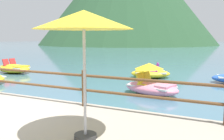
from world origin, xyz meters
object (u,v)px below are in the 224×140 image
object	(u,v)px
pedal_boat_0	(151,85)
pedal_boat_4	(14,68)
beach_umbrella	(84,22)
pedal_boat_3	(150,73)

from	to	relation	value
pedal_boat_0	pedal_boat_4	distance (m)	9.63
beach_umbrella	pedal_boat_4	distance (m)	12.66
pedal_boat_0	pedal_boat_4	xyz separation A→B (m)	(-9.41, 2.05, -0.11)
beach_umbrella	pedal_boat_0	world-z (taller)	beach_umbrella
beach_umbrella	pedal_boat_0	bearing A→B (deg)	95.03
beach_umbrella	pedal_boat_3	distance (m)	9.93
pedal_boat_0	pedal_boat_3	size ratio (longest dim) A/B	1.02
pedal_boat_4	pedal_boat_0	bearing A→B (deg)	-12.27
beach_umbrella	pedal_boat_0	distance (m)	5.93
pedal_boat_0	pedal_boat_3	xyz separation A→B (m)	(-1.27, 3.98, -0.15)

